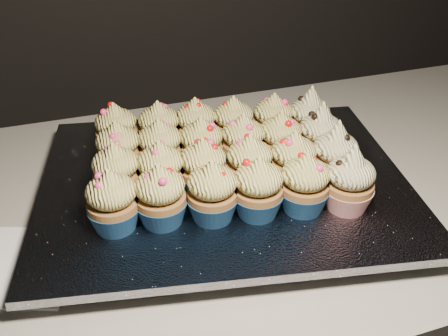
# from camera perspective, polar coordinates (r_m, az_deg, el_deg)

# --- Properties ---
(worktop) EXTENTS (2.44, 0.64, 0.04)m
(worktop) POSITION_cam_1_polar(r_m,az_deg,el_deg) (0.77, 3.51, -2.58)
(worktop) COLOR beige
(worktop) RESTS_ON cabinet
(napkin) EXTENTS (0.17, 0.17, 0.00)m
(napkin) POSITION_cam_1_polar(r_m,az_deg,el_deg) (0.66, -22.56, -10.22)
(napkin) COLOR white
(napkin) RESTS_ON worktop
(baking_tray) EXTENTS (0.52, 0.44, 0.02)m
(baking_tray) POSITION_cam_1_polar(r_m,az_deg,el_deg) (0.71, 0.00, -2.64)
(baking_tray) COLOR black
(baking_tray) RESTS_ON worktop
(foil_lining) EXTENTS (0.57, 0.48, 0.01)m
(foil_lining) POSITION_cam_1_polar(r_m,az_deg,el_deg) (0.70, 0.00, -1.51)
(foil_lining) COLOR silver
(foil_lining) RESTS_ON baking_tray
(cupcake_0) EXTENTS (0.06, 0.06, 0.08)m
(cupcake_0) POSITION_cam_1_polar(r_m,az_deg,el_deg) (0.60, -12.62, -3.81)
(cupcake_0) COLOR navy
(cupcake_0) RESTS_ON foil_lining
(cupcake_1) EXTENTS (0.06, 0.06, 0.08)m
(cupcake_1) POSITION_cam_1_polar(r_m,az_deg,el_deg) (0.60, -7.26, -3.26)
(cupcake_1) COLOR navy
(cupcake_1) RESTS_ON foil_lining
(cupcake_2) EXTENTS (0.06, 0.06, 0.08)m
(cupcake_2) POSITION_cam_1_polar(r_m,az_deg,el_deg) (0.60, -1.35, -2.84)
(cupcake_2) COLOR navy
(cupcake_2) RESTS_ON foil_lining
(cupcake_3) EXTENTS (0.06, 0.06, 0.08)m
(cupcake_3) POSITION_cam_1_polar(r_m,az_deg,el_deg) (0.61, 3.92, -2.39)
(cupcake_3) COLOR navy
(cupcake_3) RESTS_ON foil_lining
(cupcake_4) EXTENTS (0.06, 0.06, 0.08)m
(cupcake_4) POSITION_cam_1_polar(r_m,az_deg,el_deg) (0.63, 9.20, -1.88)
(cupcake_4) COLOR navy
(cupcake_4) RESTS_ON foil_lining
(cupcake_5) EXTENTS (0.06, 0.06, 0.10)m
(cupcake_5) POSITION_cam_1_polar(r_m,az_deg,el_deg) (0.64, 14.17, -1.51)
(cupcake_5) COLOR #A9171B
(cupcake_5) RESTS_ON foil_lining
(cupcake_6) EXTENTS (0.06, 0.06, 0.08)m
(cupcake_6) POSITION_cam_1_polar(r_m,az_deg,el_deg) (0.65, -12.16, -0.61)
(cupcake_6) COLOR navy
(cupcake_6) RESTS_ON foil_lining
(cupcake_7) EXTENTS (0.06, 0.06, 0.08)m
(cupcake_7) POSITION_cam_1_polar(r_m,az_deg,el_deg) (0.65, -7.23, -0.41)
(cupcake_7) COLOR navy
(cupcake_7) RESTS_ON foil_lining
(cupcake_8) EXTENTS (0.06, 0.06, 0.08)m
(cupcake_8) POSITION_cam_1_polar(r_m,az_deg,el_deg) (0.65, -2.39, -0.06)
(cupcake_8) COLOR navy
(cupcake_8) RESTS_ON foil_lining
(cupcake_9) EXTENTS (0.06, 0.06, 0.08)m
(cupcake_9) POSITION_cam_1_polar(r_m,az_deg,el_deg) (0.66, 2.92, 0.36)
(cupcake_9) COLOR navy
(cupcake_9) RESTS_ON foil_lining
(cupcake_10) EXTENTS (0.06, 0.06, 0.08)m
(cupcake_10) POSITION_cam_1_polar(r_m,az_deg,el_deg) (0.67, 7.90, 0.76)
(cupcake_10) COLOR navy
(cupcake_10) RESTS_ON foil_lining
(cupcake_11) EXTENTS (0.06, 0.06, 0.10)m
(cupcake_11) POSITION_cam_1_polar(r_m,az_deg,el_deg) (0.69, 12.56, 1.38)
(cupcake_11) COLOR #A9171B
(cupcake_11) RESTS_ON foil_lining
(cupcake_12) EXTENTS (0.06, 0.06, 0.08)m
(cupcake_12) POSITION_cam_1_polar(r_m,az_deg,el_deg) (0.70, -11.94, 2.02)
(cupcake_12) COLOR navy
(cupcake_12) RESTS_ON foil_lining
(cupcake_13) EXTENTS (0.06, 0.06, 0.08)m
(cupcake_13) POSITION_cam_1_polar(r_m,az_deg,el_deg) (0.70, -7.29, 2.31)
(cupcake_13) COLOR navy
(cupcake_13) RESTS_ON foil_lining
(cupcake_14) EXTENTS (0.06, 0.06, 0.08)m
(cupcake_14) POSITION_cam_1_polar(r_m,az_deg,el_deg) (0.70, -2.60, 2.57)
(cupcake_14) COLOR navy
(cupcake_14) RESTS_ON foil_lining
(cupcake_15) EXTENTS (0.06, 0.06, 0.08)m
(cupcake_15) POSITION_cam_1_polar(r_m,az_deg,el_deg) (0.71, 2.18, 2.92)
(cupcake_15) COLOR navy
(cupcake_15) RESTS_ON foil_lining
(cupcake_16) EXTENTS (0.06, 0.06, 0.08)m
(cupcake_16) POSITION_cam_1_polar(r_m,az_deg,el_deg) (0.72, 6.41, 3.20)
(cupcake_16) COLOR navy
(cupcake_16) RESTS_ON foil_lining
(cupcake_17) EXTENTS (0.06, 0.06, 0.10)m
(cupcake_17) POSITION_cam_1_polar(r_m,az_deg,el_deg) (0.73, 10.91, 3.66)
(cupcake_17) COLOR #A9171B
(cupcake_17) RESTS_ON foil_lining
(cupcake_18) EXTENTS (0.06, 0.06, 0.08)m
(cupcake_18) POSITION_cam_1_polar(r_m,az_deg,el_deg) (0.75, -12.16, 4.15)
(cupcake_18) COLOR navy
(cupcake_18) RESTS_ON foil_lining
(cupcake_19) EXTENTS (0.06, 0.06, 0.08)m
(cupcake_19) POSITION_cam_1_polar(r_m,az_deg,el_deg) (0.75, -7.39, 4.44)
(cupcake_19) COLOR navy
(cupcake_19) RESTS_ON foil_lining
(cupcake_20) EXTENTS (0.06, 0.06, 0.08)m
(cupcake_20) POSITION_cam_1_polar(r_m,az_deg,el_deg) (0.75, -3.25, 4.89)
(cupcake_20) COLOR navy
(cupcake_20) RESTS_ON foil_lining
(cupcake_21) EXTENTS (0.06, 0.06, 0.08)m
(cupcake_21) POSITION_cam_1_polar(r_m,az_deg,el_deg) (0.76, 1.07, 5.07)
(cupcake_21) COLOR navy
(cupcake_21) RESTS_ON foil_lining
(cupcake_22) EXTENTS (0.06, 0.06, 0.08)m
(cupcake_22) POSITION_cam_1_polar(r_m,az_deg,el_deg) (0.77, 5.63, 5.40)
(cupcake_22) COLOR navy
(cupcake_22) RESTS_ON foil_lining
(cupcake_23) EXTENTS (0.06, 0.06, 0.10)m
(cupcake_23) POSITION_cam_1_polar(r_m,az_deg,el_deg) (0.78, 9.71, 5.62)
(cupcake_23) COLOR #A9171B
(cupcake_23) RESTS_ON foil_lining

